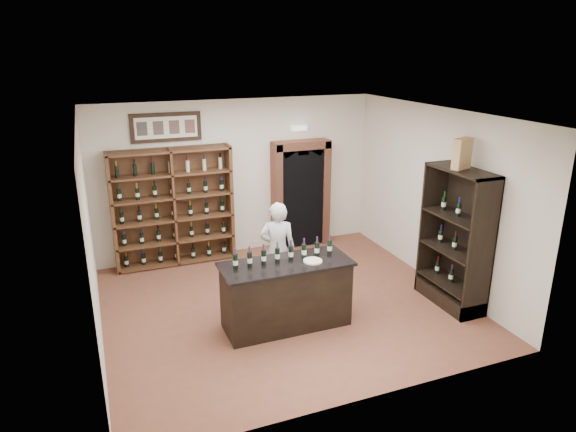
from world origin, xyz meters
The scene contains 22 objects.
floor centered at (0.00, 0.00, 0.00)m, with size 5.50×5.50×0.00m, color brown.
ceiling centered at (0.00, 0.00, 3.00)m, with size 5.50×5.50×0.00m, color white.
wall_back centered at (0.00, 2.50, 1.50)m, with size 5.50×0.04×3.00m, color silver.
wall_left centered at (-2.75, 0.00, 1.50)m, with size 0.04×5.00×3.00m, color silver.
wall_right centered at (2.75, 0.00, 1.50)m, with size 0.04×5.00×3.00m, color silver.
wine_shelf centered at (-1.30, 2.33, 1.10)m, with size 2.20×0.38×2.20m.
framed_picture centered at (-1.30, 2.47, 2.55)m, with size 1.25×0.04×0.52m, color black.
arched_doorway centered at (1.25, 2.33, 1.14)m, with size 1.17×0.35×2.17m.
emergency_light centered at (1.25, 2.42, 2.40)m, with size 0.30×0.10×0.10m, color white.
tasting_counter centered at (-0.20, -0.60, 0.49)m, with size 1.88×0.78×1.00m.
counter_bottle_0 centered at (-0.92, -0.52, 1.11)m, with size 0.07×0.07×0.30m.
counter_bottle_1 centered at (-0.71, -0.52, 1.11)m, with size 0.07×0.07×0.30m.
counter_bottle_2 centered at (-0.51, -0.52, 1.11)m, with size 0.07×0.07×0.30m.
counter_bottle_3 centered at (-0.30, -0.52, 1.11)m, with size 0.07×0.07×0.30m.
counter_bottle_4 centered at (-0.10, -0.52, 1.11)m, with size 0.07×0.07×0.30m.
counter_bottle_5 centered at (0.11, -0.52, 1.11)m, with size 0.07×0.07×0.30m.
counter_bottle_6 centered at (0.31, -0.52, 1.11)m, with size 0.07×0.07×0.30m.
counter_bottle_7 centered at (0.52, -0.52, 1.11)m, with size 0.07×0.07×0.30m.
side_cabinet centered at (2.52, -0.90, 0.75)m, with size 0.48×1.20×2.20m.
shopkeeper centered at (0.02, 0.34, 0.81)m, with size 0.59×0.39×1.61m, color silver.
plate centered at (0.17, -0.70, 1.01)m, with size 0.27×0.27×0.02m, color silver.
wine_crate centered at (2.47, -0.88, 2.43)m, with size 0.32×0.13×0.46m, color tan.
Camera 1 is at (-2.62, -6.85, 3.93)m, focal length 32.00 mm.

